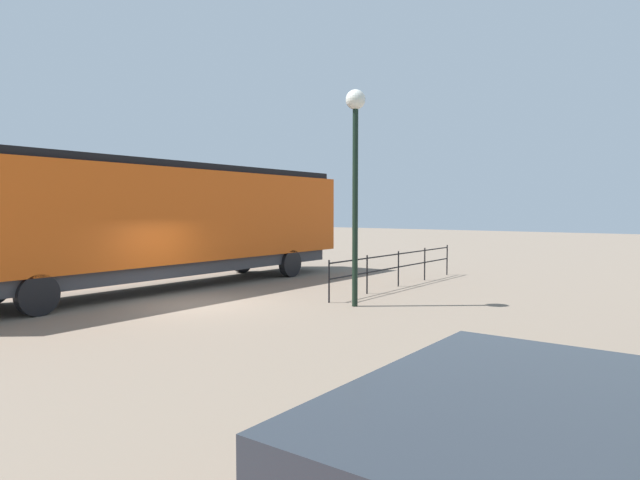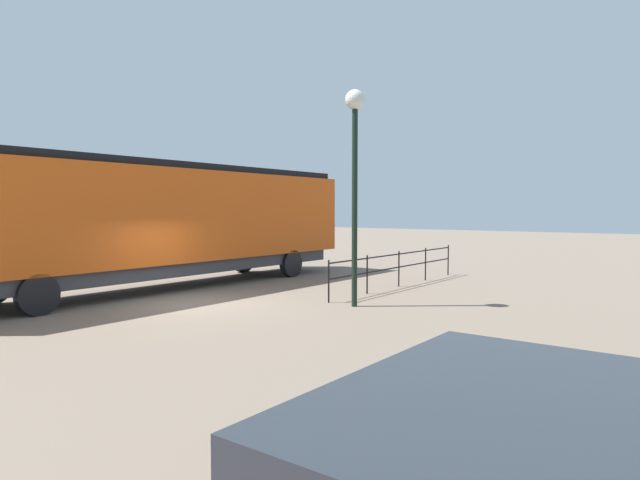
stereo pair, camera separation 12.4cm
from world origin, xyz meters
TOP-DOWN VIEW (x-y plane):
  - ground_plane at (0.00, 0.00)m, footprint 120.00×120.00m
  - locomotive at (-3.34, 2.11)m, footprint 3.05×16.14m
  - lamp_post at (3.91, 2.49)m, footprint 0.56×0.56m
  - platform_fence at (2.97, 6.86)m, footprint 0.05×8.66m

SIDE VIEW (x-z plane):
  - ground_plane at x=0.00m, z-range 0.00..0.00m
  - platform_fence at x=2.97m, z-range 0.19..1.46m
  - locomotive at x=-3.34m, z-range 0.25..4.61m
  - lamp_post at x=3.91m, z-range 1.41..7.53m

